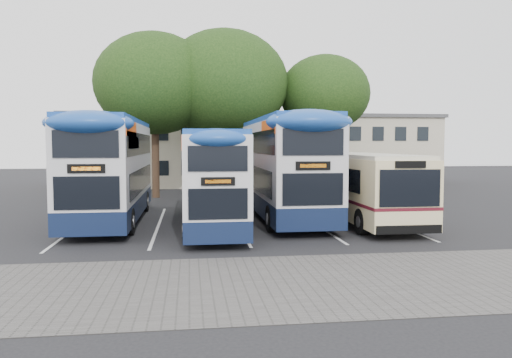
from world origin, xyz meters
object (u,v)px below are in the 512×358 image
object	(u,v)px
tree_right	(325,94)
bus_dd_mid	(211,176)
tree_mid	(225,84)
bus_dd_left	(112,166)
bus_dd_right	(284,163)
bus_single	(360,183)
lamp_post	(343,125)
tree_left	(154,84)

from	to	relation	value
tree_right	bus_dd_mid	xyz separation A→B (m)	(-8.68, -13.48, -4.93)
tree_right	tree_mid	bearing A→B (deg)	179.85
bus_dd_left	bus_dd_mid	world-z (taller)	bus_dd_left
tree_mid	bus_dd_right	bearing A→B (deg)	-79.17
tree_mid	bus_single	world-z (taller)	tree_mid
bus_dd_left	bus_dd_mid	bearing A→B (deg)	-29.12
tree_right	bus_single	world-z (taller)	tree_right
bus_dd_right	bus_single	world-z (taller)	bus_dd_right
lamp_post	bus_dd_left	world-z (taller)	lamp_post
tree_mid	bus_dd_mid	xyz separation A→B (m)	(-1.55, -13.49, -5.49)
bus_dd_mid	bus_dd_left	bearing A→B (deg)	150.88
tree_right	bus_dd_mid	size ratio (longest dim) A/B	1.01
bus_dd_mid	bus_single	distance (m)	7.20
bus_dd_mid	tree_left	bearing A→B (deg)	103.91
bus_single	lamp_post	bearing A→B (deg)	75.47
lamp_post	tree_right	world-z (taller)	tree_right
bus_single	bus_dd_left	bearing A→B (deg)	173.80
tree_mid	tree_left	bearing A→B (deg)	-172.99
lamp_post	bus_single	distance (m)	15.72
tree_left	tree_right	distance (m)	11.90
tree_right	bus_dd_mid	bearing A→B (deg)	-122.77
tree_mid	bus_dd_right	size ratio (longest dim) A/B	0.99
bus_dd_left	tree_mid	bearing A→B (deg)	60.98
bus_dd_mid	bus_dd_right	distance (m)	4.47
bus_dd_left	bus_single	world-z (taller)	bus_dd_left
bus_dd_left	lamp_post	bearing A→B (deg)	41.36
tree_mid	tree_right	distance (m)	7.15
tree_right	bus_dd_left	distance (m)	17.76
tree_left	bus_single	distance (m)	16.59
bus_dd_mid	bus_dd_right	xyz separation A→B (m)	(3.64, 2.57, 0.40)
lamp_post	tree_mid	xyz separation A→B (m)	(-9.38, -2.65, 2.68)
lamp_post	bus_dd_left	size ratio (longest dim) A/B	0.79
tree_left	bus_dd_mid	bearing A→B (deg)	-76.09
tree_mid	tree_right	xyz separation A→B (m)	(7.13, -0.02, -0.56)
bus_dd_left	tree_left	bearing A→B (deg)	82.66
tree_left	bus_dd_left	size ratio (longest dim) A/B	0.97
tree_right	bus_dd_left	size ratio (longest dim) A/B	0.87
bus_dd_mid	tree_mid	bearing A→B (deg)	83.45
tree_left	tree_mid	size ratio (longest dim) A/B	0.96
lamp_post	bus_dd_mid	xyz separation A→B (m)	(-10.93, -16.14, -2.81)
bus_dd_left	bus_dd_right	bearing A→B (deg)	0.32
bus_dd_left	bus_dd_right	xyz separation A→B (m)	(8.18, 0.05, 0.05)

